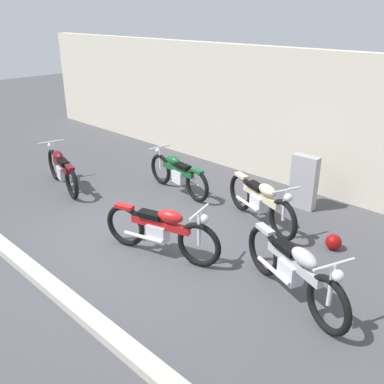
{
  "coord_description": "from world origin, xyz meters",
  "views": [
    {
      "loc": [
        5.12,
        -3.9,
        3.63
      ],
      "look_at": [
        0.05,
        1.3,
        0.55
      ],
      "focal_mm": 40.08,
      "sensor_mm": 36.0,
      "label": 1
    }
  ],
  "objects_px": {
    "motorcycle_maroon": "(62,169)",
    "helmet": "(333,242)",
    "stone_marker": "(304,182)",
    "motorcycle_green": "(178,173)",
    "motorcycle_cream": "(261,201)",
    "motorcycle_silver": "(294,270)",
    "motorcycle_red": "(161,230)"
  },
  "relations": [
    {
      "from": "helmet",
      "to": "motorcycle_silver",
      "type": "relative_size",
      "value": 0.13
    },
    {
      "from": "motorcycle_maroon",
      "to": "motorcycle_cream",
      "type": "relative_size",
      "value": 1.0
    },
    {
      "from": "motorcycle_maroon",
      "to": "motorcycle_cream",
      "type": "xyz_separation_m",
      "value": [
        4.14,
        1.62,
        0.01
      ]
    },
    {
      "from": "motorcycle_green",
      "to": "motorcycle_silver",
      "type": "height_order",
      "value": "motorcycle_silver"
    },
    {
      "from": "motorcycle_maroon",
      "to": "motorcycle_cream",
      "type": "bearing_deg",
      "value": -144.78
    },
    {
      "from": "stone_marker",
      "to": "motorcycle_cream",
      "type": "relative_size",
      "value": 0.54
    },
    {
      "from": "stone_marker",
      "to": "motorcycle_maroon",
      "type": "xyz_separation_m",
      "value": [
        -4.32,
        -2.79,
        -0.1
      ]
    },
    {
      "from": "stone_marker",
      "to": "motorcycle_maroon",
      "type": "height_order",
      "value": "stone_marker"
    },
    {
      "from": "motorcycle_green",
      "to": "motorcycle_cream",
      "type": "distance_m",
      "value": 2.17
    },
    {
      "from": "motorcycle_silver",
      "to": "motorcycle_green",
      "type": "bearing_deg",
      "value": 179.3
    },
    {
      "from": "motorcycle_maroon",
      "to": "motorcycle_red",
      "type": "height_order",
      "value": "motorcycle_red"
    },
    {
      "from": "motorcycle_maroon",
      "to": "motorcycle_silver",
      "type": "xyz_separation_m",
      "value": [
        5.79,
        0.08,
        0.02
      ]
    },
    {
      "from": "stone_marker",
      "to": "helmet",
      "type": "relative_size",
      "value": 4.06
    },
    {
      "from": "stone_marker",
      "to": "motorcycle_red",
      "type": "xyz_separation_m",
      "value": [
        -0.64,
        -3.18,
        -0.09
      ]
    },
    {
      "from": "helmet",
      "to": "motorcycle_cream",
      "type": "relative_size",
      "value": 0.13
    },
    {
      "from": "helmet",
      "to": "motorcycle_green",
      "type": "height_order",
      "value": "motorcycle_green"
    },
    {
      "from": "motorcycle_cream",
      "to": "motorcycle_silver",
      "type": "bearing_deg",
      "value": -23.1
    },
    {
      "from": "motorcycle_green",
      "to": "stone_marker",
      "type": "bearing_deg",
      "value": -146.84
    },
    {
      "from": "stone_marker",
      "to": "motorcycle_silver",
      "type": "distance_m",
      "value": 3.09
    },
    {
      "from": "stone_marker",
      "to": "motorcycle_cream",
      "type": "height_order",
      "value": "stone_marker"
    },
    {
      "from": "helmet",
      "to": "motorcycle_maroon",
      "type": "relative_size",
      "value": 0.13
    },
    {
      "from": "motorcycle_green",
      "to": "motorcycle_silver",
      "type": "distance_m",
      "value": 4.11
    },
    {
      "from": "motorcycle_red",
      "to": "motorcycle_cream",
      "type": "relative_size",
      "value": 1.02
    },
    {
      "from": "motorcycle_maroon",
      "to": "helmet",
      "type": "bearing_deg",
      "value": -148.99
    },
    {
      "from": "motorcycle_red",
      "to": "helmet",
      "type": "bearing_deg",
      "value": 31.7
    },
    {
      "from": "motorcycle_maroon",
      "to": "motorcycle_cream",
      "type": "distance_m",
      "value": 4.45
    },
    {
      "from": "motorcycle_red",
      "to": "motorcycle_cream",
      "type": "distance_m",
      "value": 2.06
    },
    {
      "from": "motorcycle_green",
      "to": "helmet",
      "type": "bearing_deg",
      "value": -171.98
    },
    {
      "from": "helmet",
      "to": "motorcycle_red",
      "type": "distance_m",
      "value": 2.83
    },
    {
      "from": "motorcycle_maroon",
      "to": "stone_marker",
      "type": "bearing_deg",
      "value": -133.21
    },
    {
      "from": "motorcycle_green",
      "to": "motorcycle_cream",
      "type": "height_order",
      "value": "motorcycle_cream"
    },
    {
      "from": "helmet",
      "to": "motorcycle_cream",
      "type": "distance_m",
      "value": 1.45
    }
  ]
}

